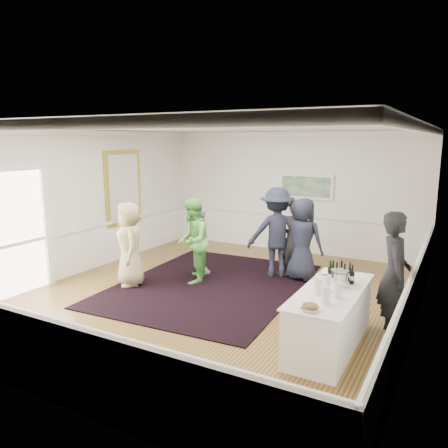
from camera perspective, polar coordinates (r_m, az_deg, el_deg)
The scene contains 23 objects.
floor at distance 8.61m, azimuth -0.77°, elevation -9.28°, with size 8.00×8.00×0.00m, color olive.
ceiling at distance 8.09m, azimuth -0.83°, elevation 12.53°, with size 7.00×8.00×0.02m, color white.
wall_left at distance 10.36m, azimuth -17.90°, elevation 2.78°, with size 0.02×8.00×3.20m, color white.
wall_right at distance 7.18m, azimuth 24.30°, elevation -1.09°, with size 0.02×8.00×3.20m, color white.
wall_back at distance 11.81m, azimuth 8.85°, elevation 4.12°, with size 7.00×0.02×3.20m, color white.
wall_front at distance 5.19m, azimuth -23.23°, elevation -5.33°, with size 7.00×0.02×3.20m, color white.
wainscoting at distance 8.45m, azimuth -0.78°, elevation -6.09°, with size 7.00×8.00×1.00m, color white, non-canonical shape.
mirror at distance 11.23m, azimuth -12.97°, elevation 4.65°, with size 0.05×1.25×1.85m.
doorway at distance 9.17m, azimuth -26.21°, elevation 0.01°, with size 0.10×1.78×2.56m.
landscape_painting at distance 11.61m, azimuth 10.64°, elevation 4.84°, with size 1.44×0.06×0.66m.
area_rug at distance 9.19m, azimuth -1.73°, elevation -7.89°, with size 3.52×4.62×0.02m, color black.
serving_table at distance 6.65m, azimuth 13.67°, elevation -11.85°, with size 0.81×2.13×0.86m.
bartender at distance 7.16m, azimuth 21.37°, elevation -6.13°, with size 0.71×0.46×1.94m, color black.
guest_tan at distance 9.15m, azimuth -12.21°, elevation -2.59°, with size 0.85×0.56×1.75m, color tan.
guest_green at distance 9.18m, azimuth -4.15°, elevation -2.19°, with size 0.87×0.68×1.79m, color #5EC24D.
guest_lilac at distance 9.75m, azimuth -3.03°, elevation -2.23°, with size 0.89×0.37×1.51m, color #B9B2C7.
guest_dark_a at distance 9.60m, azimuth 6.90°, elevation -1.10°, with size 1.27×0.73×1.97m, color #1B1E2D.
guest_dark_b at distance 9.59m, azimuth 9.08°, elevation -1.97°, with size 0.63×0.41×1.71m, color black.
guest_navy at distance 9.46m, azimuth 10.26°, elevation -1.99°, with size 0.87×0.57×1.78m, color #1B1E2D.
wine_bottles at distance 6.88m, azimuth 14.87°, elevation -5.97°, with size 0.43×0.29×0.31m.
juice_pitchers at distance 6.25m, azimuth 13.21°, elevation -7.96°, with size 0.39×0.63×0.24m.
ice_bucket at distance 6.65m, azimuth 14.84°, elevation -6.92°, with size 0.26×0.26×0.24m, color silver.
nut_bowl at distance 5.69m, azimuth 11.17°, elevation -10.68°, with size 0.24×0.24×0.08m.
Camera 1 is at (3.99, -7.03, 2.97)m, focal length 35.00 mm.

